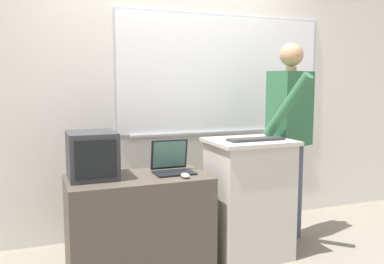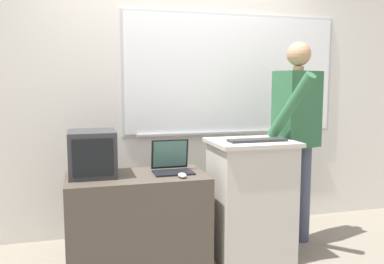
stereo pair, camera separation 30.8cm
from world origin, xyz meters
name	(u,v)px [view 1 (the left image)]	position (x,y,z in m)	size (l,w,h in m)	color
back_wall	(172,78)	(0.02, 1.20, 1.44)	(6.40, 0.17, 2.88)	silver
lectern_podium	(249,198)	(0.38, 0.36, 0.48)	(0.64, 0.54, 0.95)	#BCB7AD
side_desk	(139,224)	(-0.51, 0.41, 0.36)	(1.02, 0.56, 0.71)	#4C4238
person_presenter	(290,129)	(0.87, 0.51, 1.00)	(0.57, 0.65, 1.73)	#474C60
laptop	(172,163)	(-0.23, 0.46, 0.79)	(0.30, 0.25, 0.24)	black
wireless_keyboard	(256,139)	(0.40, 0.29, 0.96)	(0.45, 0.13, 0.02)	#2D2D30
computer_mouse_by_laptop	(185,175)	(-0.20, 0.24, 0.73)	(0.06, 0.10, 0.03)	silver
crt_monitor	(92,155)	(-0.82, 0.48, 0.88)	(0.34, 0.38, 0.33)	#333335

